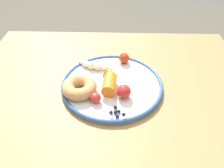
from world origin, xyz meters
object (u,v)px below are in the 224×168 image
Objects in this scene: blueberry_pile at (116,112)px; tomato_mid at (124,92)px; banana at (92,65)px; donut at (79,88)px; tomato_near at (96,98)px; carrot_orange at (110,79)px; tomato_far at (124,58)px; plate at (112,85)px; dining_table at (109,117)px.

tomato_mid is (0.02, 0.07, 0.01)m from blueberry_pile.
banana is 0.13m from donut.
blueberry_pile is 1.45× the size of tomato_near.
carrot_orange is 4.10× the size of tomato_near.
donut reaches higher than tomato_near.
tomato_far is at bearing 89.13° from tomato_mid.
donut is at bearing 143.47° from tomato_near.
tomato_far is at bearing 69.37° from carrot_orange.
carrot_orange reaches higher than plate.
tomato_near is at bearing -115.41° from carrot_orange.
donut is (-0.03, -0.13, 0.01)m from banana.
donut is (-0.10, -0.04, 0.02)m from plate.
carrot_orange is at bearing 24.93° from donut.
dining_table is 7.38× the size of carrot_orange.
banana is 0.11m from carrot_orange.
tomato_mid reaches higher than blueberry_pile.
tomato_mid is at bearing 16.14° from tomato_near.
plate is 3.05× the size of donut.
tomato_mid reaches higher than donut.
tomato_far is at bearing 84.56° from blueberry_pile.
dining_table is at bearing -91.75° from carrot_orange.
donut is 3.39× the size of tomato_near.
plate is 0.07m from tomato_mid.
donut is 2.34× the size of blueberry_pile.
tomato_near is (-0.04, -0.04, 0.13)m from dining_table.
carrot_orange is (-0.01, -0.00, 0.02)m from plate.
tomato_near reaches higher than banana.
blueberry_pile is at bearing -106.64° from tomato_mid.
tomato_far is (0.11, 0.04, 0.01)m from banana.
donut is 0.22m from tomato_far.
tomato_far is (0.00, 0.18, -0.00)m from tomato_mid.
dining_table is 2.92× the size of plate.
dining_table is 0.16m from blueberry_pile.
banana is at bearing 117.02° from dining_table.
blueberry_pile reaches higher than dining_table.
plate is 0.11m from donut.
blueberry_pile is at bearing -83.00° from plate.
blueberry_pile is (0.02, -0.13, 0.01)m from plate.
blueberry_pile is at bearing -95.44° from tomato_far.
carrot_orange is at bearing -178.36° from plate.
tomato_near reaches higher than blueberry_pile.
tomato_far reaches higher than blueberry_pile.
tomato_far reaches higher than dining_table.
blueberry_pile is at bearing -75.17° from dining_table.
plate is at bearing 122.42° from tomato_mid.
plate is 7.65× the size of tomato_mid.
carrot_orange is at bearing 64.59° from tomato_near.
tomato_mid reaches higher than tomato_near.
plate is (0.01, 0.04, 0.11)m from dining_table.
banana is 3.81× the size of tomato_near.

